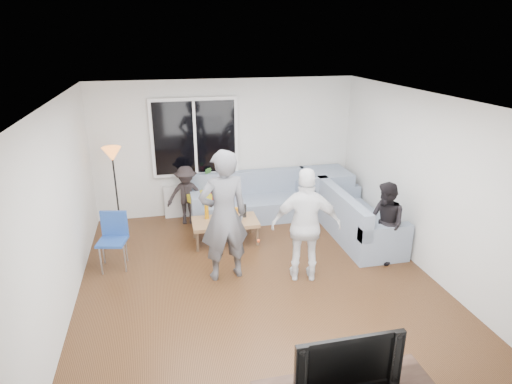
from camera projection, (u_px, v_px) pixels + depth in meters
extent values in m
cube|color=#56351C|center=(258.00, 282.00, 6.24)|extent=(5.00, 5.50, 0.04)
cube|color=white|center=(259.00, 98.00, 5.34)|extent=(5.00, 5.50, 0.04)
cube|color=silver|center=(226.00, 148.00, 8.33)|extent=(5.00, 0.04, 2.60)
cube|color=silver|center=(341.00, 324.00, 3.25)|extent=(5.00, 0.04, 2.60)
cube|color=silver|center=(58.00, 213.00, 5.27)|extent=(0.04, 5.50, 2.60)
cube|color=silver|center=(426.00, 184.00, 6.31)|extent=(0.04, 5.50, 2.60)
cube|color=white|center=(195.00, 137.00, 8.04)|extent=(1.62, 0.06, 1.47)
cube|color=black|center=(195.00, 138.00, 8.01)|extent=(1.50, 0.02, 1.35)
cube|color=white|center=(195.00, 138.00, 8.00)|extent=(0.05, 0.03, 1.35)
cube|color=silver|center=(198.00, 200.00, 8.43)|extent=(1.30, 0.12, 0.62)
imported|color=#316327|center=(207.00, 176.00, 8.28)|extent=(0.21, 0.17, 0.36)
imported|color=silver|center=(194.00, 181.00, 8.25)|extent=(0.22, 0.22, 0.18)
cube|color=gray|center=(325.00, 191.00, 8.56)|extent=(0.85, 0.85, 0.85)
cube|color=gold|center=(199.00, 197.00, 8.00)|extent=(0.48, 0.45, 0.14)
cube|color=maroon|center=(221.00, 194.00, 8.16)|extent=(0.43, 0.39, 0.13)
cube|color=#9A704A|center=(225.00, 231.00, 7.35)|extent=(1.11, 0.62, 0.40)
cylinder|color=maroon|center=(222.00, 218.00, 7.17)|extent=(0.17, 0.17, 0.17)
imported|color=#54545A|center=(224.00, 216.00, 6.03)|extent=(0.76, 0.56, 1.93)
imported|color=white|center=(306.00, 226.00, 6.04)|extent=(1.05, 0.64, 1.67)
imported|color=black|center=(385.00, 224.00, 6.57)|extent=(0.53, 0.66, 1.29)
imported|color=black|center=(187.00, 195.00, 7.98)|extent=(0.75, 0.47, 1.11)
imported|color=black|center=(345.00, 357.00, 3.74)|extent=(0.98, 0.13, 0.56)
cylinder|color=black|center=(244.00, 211.00, 7.38)|extent=(0.07, 0.07, 0.23)
cylinder|color=orange|center=(236.00, 214.00, 7.25)|extent=(0.07, 0.07, 0.23)
cylinder|color=orange|center=(207.00, 212.00, 7.31)|extent=(0.07, 0.07, 0.25)
cylinder|color=black|center=(228.00, 210.00, 7.40)|extent=(0.07, 0.07, 0.23)
cylinder|color=green|center=(220.00, 218.00, 7.09)|extent=(0.08, 0.08, 0.23)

